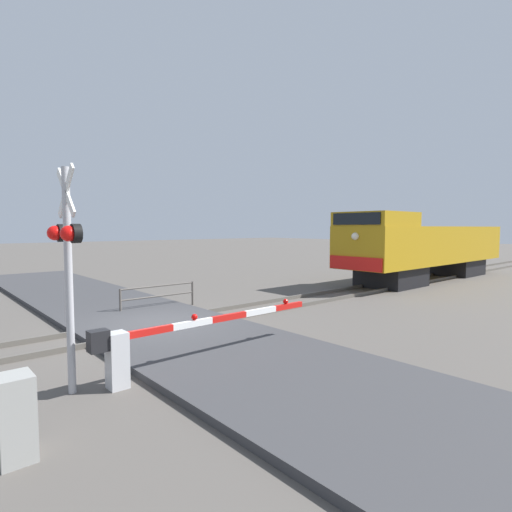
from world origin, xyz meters
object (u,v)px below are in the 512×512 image
Objects in this scene: crossing_gate at (153,343)px; utility_cabinet at (15,418)px; guard_railing at (159,293)px; locomotive at (425,247)px; crossing_signal at (67,253)px.

crossing_gate reaches higher than utility_cabinet.
utility_cabinet reaches higher than guard_railing.
utility_cabinet is at bearing -76.54° from locomotive.
locomotive is 19.62m from crossing_gate.
locomotive is 22.61m from utility_cabinet.
locomotive reaches higher than utility_cabinet.
crossing_gate is 1.88× the size of guard_railing.
utility_cabinet is (5.25, -21.95, -1.38)m from locomotive.
locomotive is 12.58× the size of utility_cabinet.
guard_railing is (-6.23, 3.38, -0.12)m from crossing_gate.
crossing_signal reaches higher than crossing_gate.
crossing_signal is 7.92m from guard_railing.
utility_cabinet is at bearing -33.95° from crossing_signal.
crossing_signal reaches higher than guard_railing.
crossing_signal is 0.74× the size of crossing_gate.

